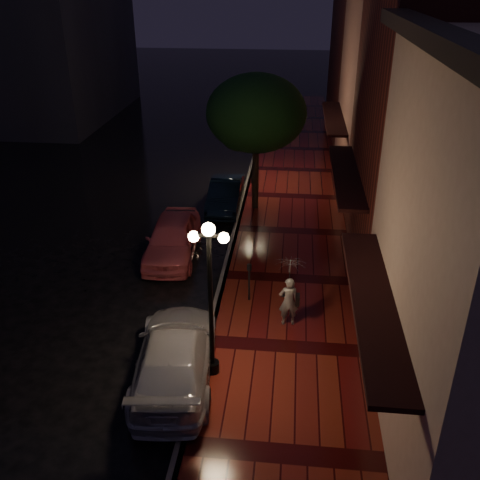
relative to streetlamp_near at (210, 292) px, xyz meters
The scene contains 14 objects.
ground 5.65m from the streetlamp_near, 94.00° to the left, with size 120.00×120.00×0.00m, color black.
sidewalk 5.91m from the streetlamp_near, 69.19° to the left, with size 4.50×60.00×0.15m, color #440C0C.
curb 5.61m from the streetlamp_near, 94.00° to the left, with size 0.25×60.00×0.15m, color #595451.
storefront_mid 10.08m from the streetlamp_near, 46.47° to the left, with size 5.00×8.00×11.00m, color #511914.
storefront_far 16.52m from the streetlamp_near, 66.09° to the left, with size 5.00×8.00×9.00m, color #8C5951.
storefront_extra 25.98m from the streetlamp_near, 75.10° to the left, with size 5.00×12.00×10.00m, color #511914.
streetlamp_near is the anchor object (origin of this frame).
streetlamp_far 14.00m from the streetlamp_near, 90.00° to the left, with size 0.96×0.36×4.31m.
street_tree 11.12m from the streetlamp_near, 88.65° to the left, with size 4.16×4.16×5.80m.
pink_car 7.13m from the streetlamp_near, 110.85° to the left, with size 1.77×4.40×1.50m, color #D85960.
navy_car 11.32m from the streetlamp_near, 95.57° to the left, with size 1.37×3.93×1.29m, color black.
silver_car 2.12m from the streetlamp_near, behind, with size 1.98×4.88×1.42m, color #A8A7AE.
woman_with_umbrella 3.19m from the streetlamp_near, 50.87° to the left, with size 0.91×0.93×2.19m.
parking_meter 3.94m from the streetlamp_near, 79.51° to the left, with size 0.14×0.13×1.30m.
Camera 1 is at (2.21, -15.86, 9.60)m, focal length 40.00 mm.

